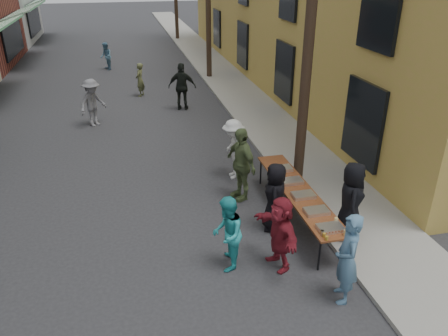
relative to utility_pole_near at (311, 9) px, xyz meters
name	(u,v)px	position (x,y,z in m)	size (l,w,h in m)	color
ground	(147,278)	(-4.30, -3.00, -4.50)	(120.00, 120.00, 0.00)	#28282B
sidewalk	(223,76)	(0.70, 12.00, -4.45)	(2.20, 60.00, 0.10)	gray
utility_pole_near	(311,9)	(0.00, 0.00, 0.00)	(0.26, 0.26, 9.00)	#2D2116
serving_table	(298,192)	(-0.69, -1.65, -3.79)	(0.70, 4.00, 0.75)	maroon
catering_tray_sausage	(330,228)	(-0.69, -3.30, -3.71)	(0.50, 0.33, 0.08)	maroon
catering_tray_foil_b	(316,211)	(-0.69, -2.65, -3.71)	(0.50, 0.33, 0.08)	#B2B2B7
catering_tray_buns	(303,195)	(-0.69, -1.95, -3.71)	(0.50, 0.33, 0.08)	tan
catering_tray_foil_d	(292,181)	(-0.69, -1.25, -3.71)	(0.50, 0.33, 0.08)	#B2B2B7
catering_tray_buns_end	(282,169)	(-0.69, -0.55, -3.71)	(0.50, 0.33, 0.08)	tan
condiment_jar_a	(327,238)	(-0.91, -3.60, -3.71)	(0.07, 0.07, 0.08)	#A57F26
condiment_jar_b	(324,235)	(-0.91, -3.50, -3.71)	(0.07, 0.07, 0.08)	#A57F26
condiment_jar_c	(322,232)	(-0.91, -3.40, -3.71)	(0.07, 0.07, 0.08)	#A57F26
cup_stack	(346,233)	(-0.49, -3.55, -3.69)	(0.08, 0.08, 0.12)	tan
guest_front_a	(275,197)	(-1.35, -1.92, -3.70)	(0.79, 0.51, 1.61)	black
guest_front_b	(347,259)	(-0.90, -4.36, -3.63)	(0.63, 0.42, 1.74)	#4A7290
guest_front_c	(227,234)	(-2.70, -3.00, -3.73)	(0.75, 0.59, 1.55)	teal
guest_front_d	(233,149)	(-1.60, 0.81, -3.66)	(1.09, 0.63, 1.68)	silver
guest_front_e	(241,164)	(-1.71, -0.37, -3.55)	(1.11, 0.46, 1.90)	#5C6F40
guest_queue_back	(280,233)	(-1.70, -3.20, -3.73)	(1.43, 0.46, 1.54)	maroon
server	(351,201)	(0.05, -2.69, -3.53)	(0.85, 0.55, 1.73)	black
passerby_left	(93,103)	(-5.50, 6.03, -3.64)	(1.11, 0.64, 1.72)	slate
passerby_mid	(182,87)	(-2.08, 7.15, -3.56)	(1.10, 0.46, 1.88)	black
passerby_right	(140,80)	(-3.62, 9.49, -3.77)	(0.53, 0.35, 1.46)	brown
passerby_far	(106,56)	(-5.11, 15.07, -3.77)	(0.71, 0.56, 1.47)	teal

